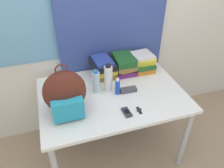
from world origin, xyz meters
The scene contains 13 objects.
wall_back centered at (0.00, 0.97, 1.25)m, with size 6.00×0.06×2.50m.
curtain_blue centered at (0.16, 0.92, 1.25)m, with size 1.08×0.04×2.50m.
desk centered at (0.00, 0.44, 0.67)m, with size 1.27×0.89×0.75m.
backpack centered at (-0.41, 0.33, 0.93)m, with size 0.33×0.27×0.43m.
book_stack_left centered at (0.01, 0.74, 0.85)m, with size 0.23×0.27×0.19m.
book_stack_center centered at (0.22, 0.74, 0.84)m, with size 0.22×0.28×0.18m.
book_stack_right centered at (0.42, 0.74, 0.84)m, with size 0.23×0.27×0.18m.
water_bottle centered at (-0.12, 0.51, 0.86)m, with size 0.07×0.07×0.22m.
sports_bottle centered at (-0.02, 0.50, 0.88)m, with size 0.07×0.07×0.27m.
sunscreen_bottle centered at (0.04, 0.42, 0.82)m, with size 0.04×0.04×0.16m.
cell_phone centered at (0.03, 0.16, 0.76)m, with size 0.06×0.11×0.02m.
sunglasses_case centered at (0.15, 0.42, 0.77)m, with size 0.15×0.06×0.04m.
wristwatch centered at (0.14, 0.16, 0.76)m, with size 0.04×0.08×0.01m.
Camera 1 is at (-0.47, -1.02, 1.95)m, focal length 35.00 mm.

